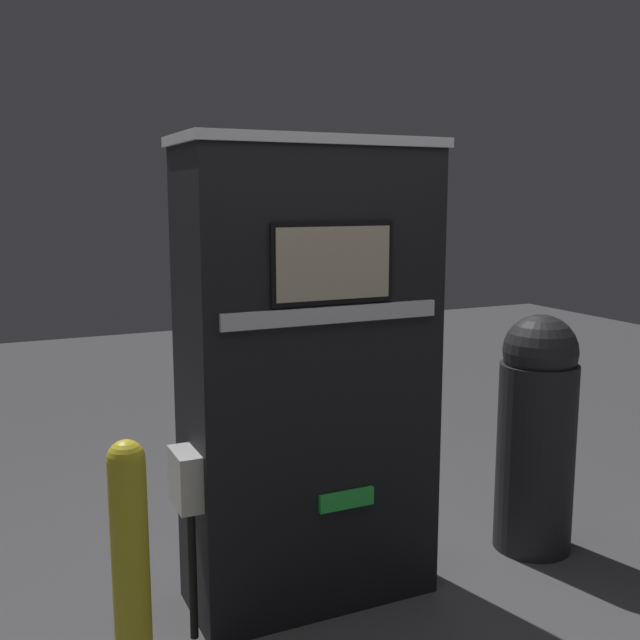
# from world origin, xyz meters

# --- Properties ---
(ground_plane) EXTENTS (14.00, 14.00, 0.00)m
(ground_plane) POSITION_xyz_m (0.00, 0.00, 0.00)
(ground_plane) COLOR #4C4C4F
(gas_pump) EXTENTS (1.15, 0.49, 1.98)m
(gas_pump) POSITION_xyz_m (-0.00, 0.23, 0.99)
(gas_pump) COLOR black
(gas_pump) RESTS_ON ground_plane
(safety_bollard) EXTENTS (0.13, 0.13, 0.93)m
(safety_bollard) POSITION_xyz_m (-0.83, -0.12, 0.49)
(safety_bollard) COLOR yellow
(safety_bollard) RESTS_ON ground_plane
(trash_bin) EXTENTS (0.38, 0.38, 1.18)m
(trash_bin) POSITION_xyz_m (1.20, 0.17, 0.61)
(trash_bin) COLOR #232326
(trash_bin) RESTS_ON ground_plane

